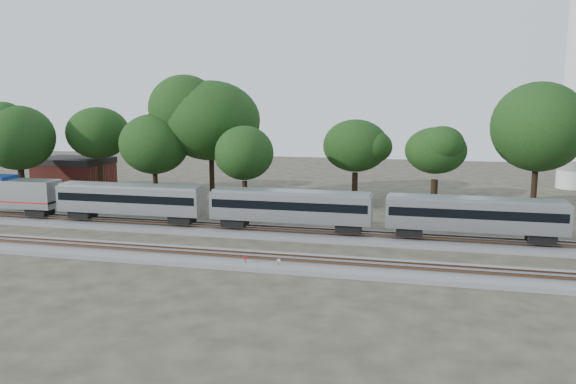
% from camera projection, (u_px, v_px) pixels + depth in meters
% --- Properties ---
extents(ground, '(160.00, 160.00, 0.00)m').
position_uv_depth(ground, '(221.00, 247.00, 51.74)').
color(ground, '#383328').
rests_on(ground, ground).
extents(track_far, '(160.00, 5.00, 0.73)m').
position_uv_depth(track_far, '(241.00, 231.00, 57.46)').
color(track_far, slate).
rests_on(track_far, ground).
extents(track_near, '(160.00, 5.00, 0.73)m').
position_uv_depth(track_near, '(204.00, 257.00, 47.86)').
color(track_near, slate).
rests_on(track_near, ground).
extents(train, '(84.15, 2.89, 4.27)m').
position_uv_depth(train, '(292.00, 206.00, 55.78)').
color(train, '#B3B6BB').
rests_on(train, ground).
extents(switch_stand_red, '(0.31, 0.06, 0.98)m').
position_uv_depth(switch_stand_red, '(246.00, 260.00, 45.47)').
color(switch_stand_red, '#512D19').
rests_on(switch_stand_red, ground).
extents(switch_stand_white, '(0.28, 0.06, 0.89)m').
position_uv_depth(switch_stand_white, '(279.00, 263.00, 45.00)').
color(switch_stand_white, '#512D19').
rests_on(switch_stand_white, ground).
extents(switch_lever, '(0.56, 0.41, 0.30)m').
position_uv_depth(switch_lever, '(292.00, 268.00, 44.90)').
color(switch_lever, '#512D19').
rests_on(switch_lever, ground).
extents(brick_building, '(10.61, 7.81, 4.89)m').
position_uv_depth(brick_building, '(74.00, 174.00, 83.11)').
color(brick_building, maroon).
rests_on(brick_building, ground).
extents(tree_0, '(8.58, 8.58, 12.09)m').
position_uv_depth(tree_0, '(18.00, 138.00, 73.58)').
color(tree_0, black).
rests_on(tree_0, ground).
extents(tree_1, '(8.95, 8.95, 12.62)m').
position_uv_depth(tree_1, '(98.00, 133.00, 77.85)').
color(tree_1, black).
rests_on(tree_1, ground).
extents(tree_2, '(7.95, 7.95, 11.21)m').
position_uv_depth(tree_2, '(154.00, 144.00, 71.25)').
color(tree_2, black).
rests_on(tree_2, ground).
extents(tree_3, '(10.86, 10.86, 15.31)m').
position_uv_depth(tree_3, '(211.00, 121.00, 73.33)').
color(tree_3, black).
rests_on(tree_3, ground).
extents(tree_4, '(7.36, 7.36, 10.37)m').
position_uv_depth(tree_4, '(244.00, 153.00, 65.82)').
color(tree_4, black).
rests_on(tree_4, ground).
extents(tree_5, '(7.70, 7.70, 10.85)m').
position_uv_depth(tree_5, '(356.00, 146.00, 71.83)').
color(tree_5, black).
rests_on(tree_5, ground).
extents(tree_6, '(7.62, 7.62, 10.75)m').
position_uv_depth(tree_6, '(436.00, 151.00, 66.00)').
color(tree_6, black).
rests_on(tree_6, ground).
extents(tree_7, '(10.43, 10.43, 14.71)m').
position_uv_depth(tree_7, '(538.00, 127.00, 65.97)').
color(tree_7, black).
rests_on(tree_7, ground).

